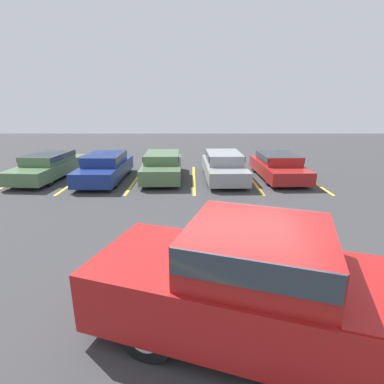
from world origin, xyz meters
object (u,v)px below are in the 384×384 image
(parked_sedan_b, at_px, (106,166))
(parked_sedan_e, at_px, (280,165))
(pickup_truck, at_px, (277,290))
(parked_sedan_c, at_px, (164,165))
(parked_sedan_d, at_px, (225,165))
(parked_sedan_a, at_px, (50,165))

(parked_sedan_b, relative_size, parked_sedan_e, 1.00)
(pickup_truck, relative_size, parked_sedan_c, 1.36)
(pickup_truck, height_order, parked_sedan_d, pickup_truck)
(pickup_truck, distance_m, parked_sedan_c, 10.50)
(parked_sedan_a, bearing_deg, pickup_truck, 42.27)
(parked_sedan_d, bearing_deg, parked_sedan_c, -93.73)
(parked_sedan_a, xyz_separation_m, parked_sedan_c, (5.42, -0.09, 0.02))
(parked_sedan_a, height_order, parked_sedan_b, parked_sedan_b)
(pickup_truck, bearing_deg, parked_sedan_c, 122.70)
(parked_sedan_e, bearing_deg, parked_sedan_d, -88.06)
(parked_sedan_d, xyz_separation_m, parked_sedan_e, (2.62, 0.17, -0.04))
(parked_sedan_a, relative_size, parked_sedan_b, 1.10)
(parked_sedan_a, xyz_separation_m, parked_sedan_b, (2.81, -0.46, 0.02))
(parked_sedan_a, relative_size, parked_sedan_d, 1.07)
(parked_sedan_c, height_order, parked_sedan_d, parked_sedan_d)
(pickup_truck, distance_m, parked_sedan_d, 10.07)
(parked_sedan_a, bearing_deg, parked_sedan_e, 94.05)
(pickup_truck, bearing_deg, parked_sedan_e, 92.53)
(pickup_truck, relative_size, parked_sedan_e, 1.33)
(parked_sedan_d, distance_m, parked_sedan_e, 2.62)
(parked_sedan_d, height_order, parked_sedan_e, parked_sedan_d)
(pickup_truck, xyz_separation_m, parked_sedan_e, (2.89, 10.23, -0.29))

